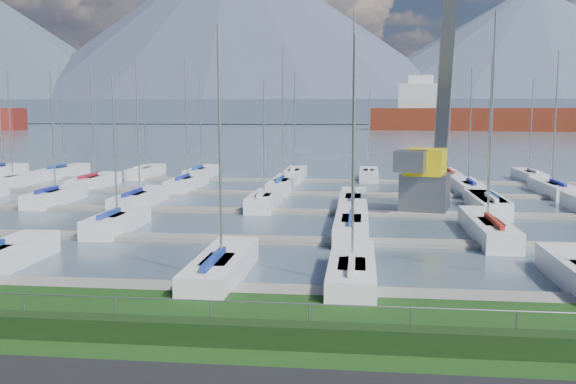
# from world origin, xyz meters

# --- Properties ---
(path) EXTENTS (160.00, 2.00, 0.04)m
(path) POSITION_xyz_m (0.00, -3.00, 0.01)
(path) COLOR black
(path) RESTS_ON grass
(water) EXTENTS (800.00, 540.00, 0.20)m
(water) POSITION_xyz_m (0.00, 260.00, -0.40)
(water) COLOR #495C6B
(hedge) EXTENTS (80.00, 0.70, 0.70)m
(hedge) POSITION_xyz_m (0.00, -0.40, 0.35)
(hedge) COLOR black
(hedge) RESTS_ON grass
(fence) EXTENTS (80.00, 0.04, 0.04)m
(fence) POSITION_xyz_m (0.00, 0.00, 1.20)
(fence) COLOR gray
(fence) RESTS_ON grass
(foothill) EXTENTS (900.00, 80.00, 12.00)m
(foothill) POSITION_xyz_m (0.00, 330.00, 6.00)
(foothill) COLOR #475668
(foothill) RESTS_ON water
(mountains) EXTENTS (1190.00, 360.00, 115.00)m
(mountains) POSITION_xyz_m (7.35, 404.62, 46.68)
(mountains) COLOR #48556A
(mountains) RESTS_ON water
(docks) EXTENTS (90.00, 41.60, 0.25)m
(docks) POSITION_xyz_m (0.00, 26.00, -0.22)
(docks) COLOR slate
(docks) RESTS_ON water
(crane) EXTENTS (5.06, 13.43, 22.35)m
(crane) POSITION_xyz_m (8.46, 28.55, 5.33)
(crane) COLOR #585B60
(crane) RESTS_ON water
(cargo_ship_mid) EXTENTS (111.15, 38.09, 21.50)m
(cargo_ship_mid) POSITION_xyz_m (57.70, 211.08, 3.46)
(cargo_ship_mid) COLOR maroon
(cargo_ship_mid) RESTS_ON water
(sailboat_fleet) EXTENTS (75.99, 49.08, 12.97)m
(sailboat_fleet) POSITION_xyz_m (-0.65, 28.57, 5.41)
(sailboat_fleet) COLOR silver
(sailboat_fleet) RESTS_ON water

